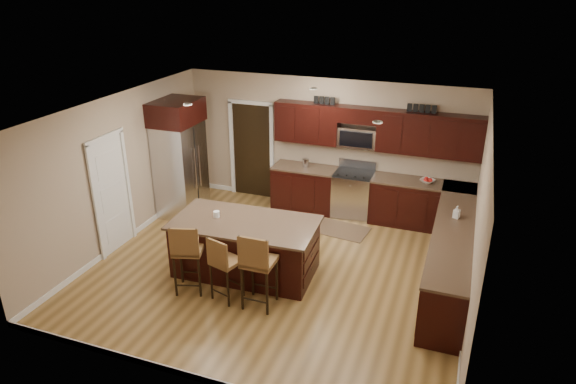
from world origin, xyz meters
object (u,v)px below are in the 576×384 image
at_px(island, 246,248).
at_px(stool_mid, 223,262).
at_px(stool_right, 257,263).
at_px(stool_left, 187,251).
at_px(range, 353,194).
at_px(refrigerator, 180,157).

height_order(island, stool_mid, stool_mid).
bearing_deg(stool_right, stool_left, 179.25).
height_order(range, stool_mid, range).
distance_m(stool_right, refrigerator, 3.72).
bearing_deg(stool_left, stool_mid, -16.45).
distance_m(island, refrigerator, 2.82).
relative_size(range, stool_left, 0.95).
bearing_deg(range, refrigerator, -162.22).
relative_size(island, stool_mid, 2.26).
distance_m(range, island, 2.94).
relative_size(stool_left, stool_right, 0.95).
distance_m(stool_mid, stool_right, 0.56).
bearing_deg(stool_right, range, 80.46).
bearing_deg(island, stool_mid, -90.78).
distance_m(stool_left, stool_right, 1.15).
relative_size(range, stool_mid, 1.05).
bearing_deg(stool_left, island, 38.92).
height_order(island, refrigerator, refrigerator).
bearing_deg(island, range, 64.25).
xyz_separation_m(range, refrigerator, (-3.30, -1.06, 0.73)).
distance_m(stool_left, refrigerator, 2.99).
bearing_deg(range, stool_mid, -107.56).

